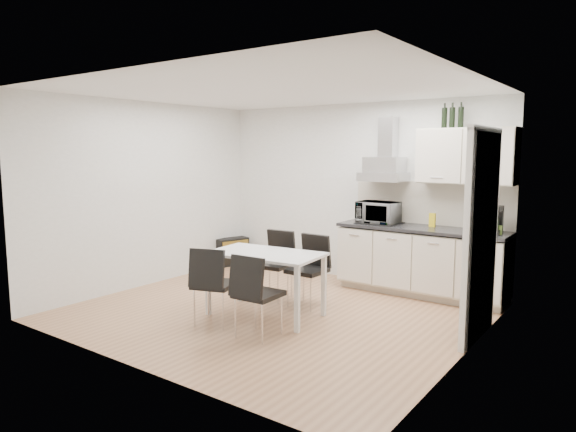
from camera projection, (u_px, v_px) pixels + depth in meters
name	position (u px, v px, depth m)	size (l,w,h in m)	color
ground	(275.00, 311.00, 6.15)	(4.50, 4.50, 0.00)	tan
wall_back	(356.00, 193.00, 7.60)	(4.50, 0.10, 2.60)	white
wall_front	(133.00, 224.00, 4.38)	(4.50, 0.10, 2.60)	white
wall_left	(148.00, 194.00, 7.29)	(0.10, 4.00, 2.60)	white
wall_right	(470.00, 219.00, 4.69)	(0.10, 4.00, 2.60)	white
ceiling	(274.00, 90.00, 5.82)	(4.50, 4.50, 0.00)	white
doorway	(481.00, 237.00, 5.19)	(0.08, 1.04, 2.10)	white
kitchenette	(425.00, 234.00, 6.76)	(2.22, 0.64, 2.52)	beige
dining_table	(266.00, 260.00, 5.93)	(1.36, 0.86, 0.75)	white
chair_far_left	(274.00, 266.00, 6.63)	(0.44, 0.50, 0.88)	black
chair_far_right	(307.00, 271.00, 6.32)	(0.44, 0.50, 0.88)	black
chair_near_left	(215.00, 285.00, 5.67)	(0.44, 0.50, 0.88)	black
chair_near_right	(259.00, 295.00, 5.28)	(0.44, 0.50, 0.88)	black
guitar_amp	(232.00, 251.00, 8.64)	(0.39, 0.59, 0.46)	black
floor_speaker	(302.00, 262.00, 8.18)	(0.19, 0.16, 0.31)	black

